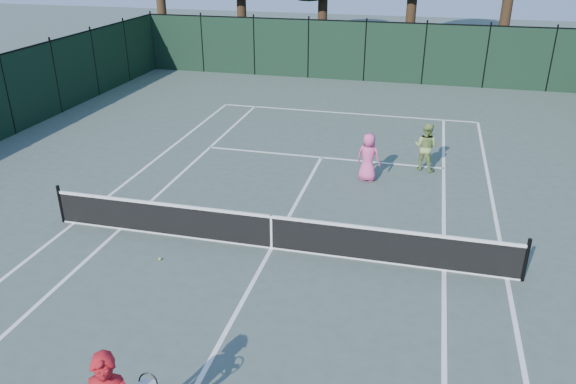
# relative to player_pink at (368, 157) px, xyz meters

# --- Properties ---
(ground) EXTENTS (90.00, 90.00, 0.00)m
(ground) POSITION_rel_player_pink_xyz_m (-1.77, -4.82, -0.76)
(ground) COLOR #45544C
(ground) RESTS_ON ground
(sideline_doubles_left) EXTENTS (0.10, 23.77, 0.01)m
(sideline_doubles_left) POSITION_rel_player_pink_xyz_m (-7.25, -4.82, -0.76)
(sideline_doubles_left) COLOR white
(sideline_doubles_left) RESTS_ON ground
(sideline_doubles_right) EXTENTS (0.10, 23.77, 0.01)m
(sideline_doubles_right) POSITION_rel_player_pink_xyz_m (3.72, -4.82, -0.76)
(sideline_doubles_right) COLOR white
(sideline_doubles_right) RESTS_ON ground
(sideline_singles_left) EXTENTS (0.10, 23.77, 0.01)m
(sideline_singles_left) POSITION_rel_player_pink_xyz_m (-5.88, -4.82, -0.76)
(sideline_singles_left) COLOR white
(sideline_singles_left) RESTS_ON ground
(sideline_singles_right) EXTENTS (0.10, 23.77, 0.01)m
(sideline_singles_right) POSITION_rel_player_pink_xyz_m (2.35, -4.82, -0.76)
(sideline_singles_right) COLOR white
(sideline_singles_right) RESTS_ON ground
(baseline_far) EXTENTS (10.97, 0.10, 0.01)m
(baseline_far) POSITION_rel_player_pink_xyz_m (-1.77, 7.06, -0.76)
(baseline_far) COLOR white
(baseline_far) RESTS_ON ground
(service_line_far) EXTENTS (8.23, 0.10, 0.01)m
(service_line_far) POSITION_rel_player_pink_xyz_m (-1.77, 1.58, -0.76)
(service_line_far) COLOR white
(service_line_far) RESTS_ON ground
(center_service_line) EXTENTS (0.10, 12.80, 0.01)m
(center_service_line) POSITION_rel_player_pink_xyz_m (-1.77, -4.82, -0.76)
(center_service_line) COLOR white
(center_service_line) RESTS_ON ground
(tennis_net) EXTENTS (11.69, 0.09, 1.06)m
(tennis_net) POSITION_rel_player_pink_xyz_m (-1.77, -4.82, -0.29)
(tennis_net) COLOR black
(tennis_net) RESTS_ON ground
(fence_far) EXTENTS (24.00, 0.05, 3.00)m
(fence_far) POSITION_rel_player_pink_xyz_m (-1.77, 13.18, 0.74)
(fence_far) COLOR black
(fence_far) RESTS_ON ground
(player_pink) EXTENTS (0.84, 0.64, 1.53)m
(player_pink) POSITION_rel_player_pink_xyz_m (0.00, 0.00, 0.00)
(player_pink) COLOR #E85192
(player_pink) RESTS_ON ground
(player_green) EXTENTS (0.93, 0.83, 1.58)m
(player_green) POSITION_rel_player_pink_xyz_m (1.69, 1.31, 0.03)
(player_green) COLOR #8EAC56
(player_green) RESTS_ON ground
(loose_ball_midcourt) EXTENTS (0.07, 0.07, 0.07)m
(loose_ball_midcourt) POSITION_rel_player_pink_xyz_m (-4.18, -6.00, -0.73)
(loose_ball_midcourt) COLOR #B8D12A
(loose_ball_midcourt) RESTS_ON ground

